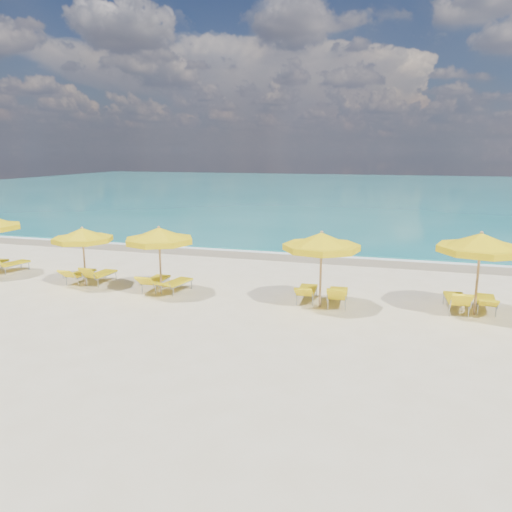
# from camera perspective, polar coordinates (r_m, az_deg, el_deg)

# --- Properties ---
(ground_plane) EXTENTS (120.00, 120.00, 0.00)m
(ground_plane) POSITION_cam_1_polar(r_m,az_deg,el_deg) (16.91, -1.44, -5.00)
(ground_plane) COLOR beige
(ocean) EXTENTS (120.00, 80.00, 0.30)m
(ocean) POSITION_cam_1_polar(r_m,az_deg,el_deg) (63.77, 12.01, 7.30)
(ocean) COLOR #147073
(ocean) RESTS_ON ground
(wet_sand_band) EXTENTS (120.00, 2.60, 0.01)m
(wet_sand_band) POSITION_cam_1_polar(r_m,az_deg,el_deg) (23.84, 4.02, 0.01)
(wet_sand_band) COLOR tan
(wet_sand_band) RESTS_ON ground
(foam_line) EXTENTS (120.00, 1.20, 0.03)m
(foam_line) POSITION_cam_1_polar(r_m,az_deg,el_deg) (24.61, 4.42, 0.38)
(foam_line) COLOR white
(foam_line) RESTS_ON ground
(whitecap_near) EXTENTS (14.00, 0.36, 0.05)m
(whitecap_near) POSITION_cam_1_polar(r_m,az_deg,el_deg) (34.55, -2.27, 3.77)
(whitecap_near) COLOR white
(whitecap_near) RESTS_ON ground
(whitecap_far) EXTENTS (18.00, 0.30, 0.05)m
(whitecap_far) POSITION_cam_1_polar(r_m,az_deg,el_deg) (39.81, 20.71, 4.10)
(whitecap_far) COLOR white
(whitecap_far) RESTS_ON ground
(umbrella_2) EXTENTS (2.26, 2.26, 2.22)m
(umbrella_2) POSITION_cam_1_polar(r_m,az_deg,el_deg) (19.29, -19.22, 2.23)
(umbrella_2) COLOR tan
(umbrella_2) RESTS_ON ground
(umbrella_3) EXTENTS (2.58, 2.58, 2.41)m
(umbrella_3) POSITION_cam_1_polar(r_m,az_deg,el_deg) (17.45, -11.02, 2.25)
(umbrella_3) COLOR tan
(umbrella_3) RESTS_ON ground
(umbrella_4) EXTENTS (2.87, 2.87, 2.48)m
(umbrella_4) POSITION_cam_1_polar(r_m,az_deg,el_deg) (15.77, 7.49, 1.57)
(umbrella_4) COLOR tan
(umbrella_4) RESTS_ON ground
(umbrella_5) EXTENTS (2.90, 2.90, 2.60)m
(umbrella_5) POSITION_cam_1_polar(r_m,az_deg,el_deg) (16.30, 24.30, 1.29)
(umbrella_5) COLOR tan
(umbrella_5) RESTS_ON ground
(lounger_1_right) EXTENTS (0.86, 1.69, 0.81)m
(lounger_1_right) POSITION_cam_1_polar(r_m,az_deg,el_deg) (22.98, -26.07, -1.13)
(lounger_1_right) COLOR #A5A8AD
(lounger_1_right) RESTS_ON ground
(lounger_2_left) EXTENTS (0.59, 1.70, 0.71)m
(lounger_2_left) POSITION_cam_1_polar(r_m,az_deg,el_deg) (20.17, -19.43, -2.28)
(lounger_2_left) COLOR #A5A8AD
(lounger_2_left) RESTS_ON ground
(lounger_2_right) EXTENTS (0.64, 1.66, 0.81)m
(lounger_2_right) POSITION_cam_1_polar(r_m,az_deg,el_deg) (19.79, -17.31, -2.39)
(lounger_2_right) COLOR #A5A8AD
(lounger_2_right) RESTS_ON ground
(lounger_3_left) EXTENTS (0.64, 1.78, 0.75)m
(lounger_3_left) POSITION_cam_1_polar(r_m,az_deg,el_deg) (18.35, -11.42, -3.17)
(lounger_3_left) COLOR #A5A8AD
(lounger_3_left) RESTS_ON ground
(lounger_3_right) EXTENTS (0.86, 1.81, 0.62)m
(lounger_3_right) POSITION_cam_1_polar(r_m,az_deg,el_deg) (17.96, -9.12, -3.46)
(lounger_3_right) COLOR #A5A8AD
(lounger_3_right) RESTS_ON ground
(lounger_4_left) EXTENTS (0.68, 1.81, 0.75)m
(lounger_4_left) POSITION_cam_1_polar(r_m,az_deg,el_deg) (16.78, 5.83, -4.43)
(lounger_4_left) COLOR #A5A8AD
(lounger_4_left) RESTS_ON ground
(lounger_4_right) EXTENTS (0.72, 1.83, 0.84)m
(lounger_4_right) POSITION_cam_1_polar(r_m,az_deg,el_deg) (16.48, 9.31, -4.79)
(lounger_4_right) COLOR #A5A8AD
(lounger_4_right) RESTS_ON ground
(lounger_5_left) EXTENTS (0.73, 1.86, 0.87)m
(lounger_5_left) POSITION_cam_1_polar(r_m,az_deg,el_deg) (16.87, 21.89, -5.11)
(lounger_5_left) COLOR #A5A8AD
(lounger_5_left) RESTS_ON ground
(lounger_5_right) EXTENTS (0.68, 1.78, 0.68)m
(lounger_5_right) POSITION_cam_1_polar(r_m,az_deg,el_deg) (17.23, 24.76, -5.09)
(lounger_5_right) COLOR #A5A8AD
(lounger_5_right) RESTS_ON ground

